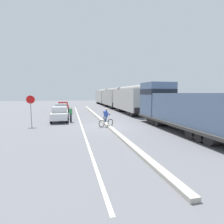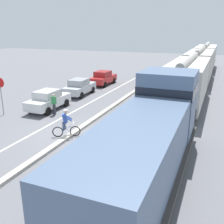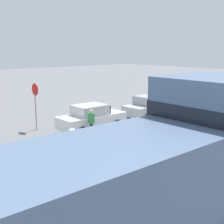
{
  "view_description": "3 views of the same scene",
  "coord_description": "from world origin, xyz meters",
  "px_view_note": "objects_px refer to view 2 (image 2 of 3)",
  "views": [
    {
      "loc": [
        -3.36,
        -15.93,
        3.09
      ],
      "look_at": [
        0.56,
        0.54,
        1.26
      ],
      "focal_mm": 28.0,
      "sensor_mm": 36.0,
      "label": 1
    },
    {
      "loc": [
        8.05,
        -12.89,
        6.29
      ],
      "look_at": [
        2.31,
        1.0,
        1.52
      ],
      "focal_mm": 42.0,
      "sensor_mm": 36.0,
      "label": 2
    },
    {
      "loc": [
        10.2,
        -7.01,
        5.0
      ],
      "look_at": [
        -4.22,
        5.41,
        1.03
      ],
      "focal_mm": 50.0,
      "sensor_mm": 36.0,
      "label": 3
    }
  ],
  "objects_px": {
    "locomotive": "(150,138)",
    "hopper_car_middle": "(199,65)",
    "pedestrian_by_cars": "(54,104)",
    "parked_car_red": "(103,78)",
    "stop_sign": "(1,89)",
    "hopper_car_lead": "(187,82)",
    "hopper_car_trailing": "(206,56)",
    "parked_car_silver": "(80,87)",
    "parked_car_white": "(48,100)",
    "cyclist": "(66,124)"
  },
  "relations": [
    {
      "from": "locomotive",
      "to": "stop_sign",
      "type": "distance_m",
      "value": 13.3
    },
    {
      "from": "parked_car_red",
      "to": "cyclist",
      "type": "xyz_separation_m",
      "value": [
        4.37,
        -15.17,
        0.0
      ]
    },
    {
      "from": "parked_car_silver",
      "to": "cyclist",
      "type": "bearing_deg",
      "value": -65.27
    },
    {
      "from": "locomotive",
      "to": "hopper_car_middle",
      "type": "relative_size",
      "value": 1.1
    },
    {
      "from": "parked_car_red",
      "to": "stop_sign",
      "type": "xyz_separation_m",
      "value": [
        -2.42,
        -13.27,
        1.21
      ]
    },
    {
      "from": "hopper_car_lead",
      "to": "stop_sign",
      "type": "distance_m",
      "value": 14.84
    },
    {
      "from": "locomotive",
      "to": "parked_car_silver",
      "type": "height_order",
      "value": "locomotive"
    },
    {
      "from": "parked_car_white",
      "to": "pedestrian_by_cars",
      "type": "relative_size",
      "value": 2.59
    },
    {
      "from": "parked_car_red",
      "to": "parked_car_silver",
      "type": "bearing_deg",
      "value": -90.72
    },
    {
      "from": "locomotive",
      "to": "hopper_car_lead",
      "type": "bearing_deg",
      "value": 90.0
    },
    {
      "from": "hopper_car_middle",
      "to": "pedestrian_by_cars",
      "type": "height_order",
      "value": "hopper_car_middle"
    },
    {
      "from": "parked_car_silver",
      "to": "stop_sign",
      "type": "height_order",
      "value": "stop_sign"
    },
    {
      "from": "hopper_car_lead",
      "to": "locomotive",
      "type": "bearing_deg",
      "value": -90.0
    },
    {
      "from": "hopper_car_middle",
      "to": "cyclist",
      "type": "xyz_separation_m",
      "value": [
        -5.8,
        -21.36,
        -1.26
      ]
    },
    {
      "from": "locomotive",
      "to": "parked_car_red",
      "type": "xyz_separation_m",
      "value": [
        -10.17,
        17.56,
        -0.98
      ]
    },
    {
      "from": "locomotive",
      "to": "parked_car_white",
      "type": "xyz_separation_m",
      "value": [
        -10.14,
        6.69,
        -0.98
      ]
    },
    {
      "from": "locomotive",
      "to": "hopper_car_middle",
      "type": "xyz_separation_m",
      "value": [
        -0.0,
        23.76,
        0.28
      ]
    },
    {
      "from": "parked_car_red",
      "to": "stop_sign",
      "type": "bearing_deg",
      "value": -100.32
    },
    {
      "from": "hopper_car_middle",
      "to": "pedestrian_by_cars",
      "type": "xyz_separation_m",
      "value": [
        -8.97,
        -17.97,
        -1.23
      ]
    },
    {
      "from": "hopper_car_middle",
      "to": "parked_car_silver",
      "type": "distance_m",
      "value": 15.62
    },
    {
      "from": "parked_car_red",
      "to": "pedestrian_by_cars",
      "type": "relative_size",
      "value": 2.61
    },
    {
      "from": "parked_car_white",
      "to": "stop_sign",
      "type": "bearing_deg",
      "value": -135.57
    },
    {
      "from": "hopper_car_lead",
      "to": "parked_car_white",
      "type": "distance_m",
      "value": 11.58
    },
    {
      "from": "hopper_car_lead",
      "to": "parked_car_silver",
      "type": "distance_m",
      "value": 10.32
    },
    {
      "from": "parked_car_silver",
      "to": "cyclist",
      "type": "distance_m",
      "value": 10.61
    },
    {
      "from": "stop_sign",
      "to": "pedestrian_by_cars",
      "type": "height_order",
      "value": "stop_sign"
    },
    {
      "from": "locomotive",
      "to": "parked_car_silver",
      "type": "distance_m",
      "value": 15.83
    },
    {
      "from": "hopper_car_middle",
      "to": "parked_car_red",
      "type": "height_order",
      "value": "hopper_car_middle"
    },
    {
      "from": "hopper_car_lead",
      "to": "hopper_car_trailing",
      "type": "xyz_separation_m",
      "value": [
        0.0,
        23.2,
        0.0
      ]
    },
    {
      "from": "hopper_car_middle",
      "to": "cyclist",
      "type": "relative_size",
      "value": 6.18
    },
    {
      "from": "parked_car_red",
      "to": "locomotive",
      "type": "bearing_deg",
      "value": -59.93
    },
    {
      "from": "hopper_car_trailing",
      "to": "stop_sign",
      "type": "xyz_separation_m",
      "value": [
        -12.58,
        -31.06,
        -0.05
      ]
    },
    {
      "from": "parked_car_red",
      "to": "cyclist",
      "type": "distance_m",
      "value": 15.78
    },
    {
      "from": "cyclist",
      "to": "locomotive",
      "type": "bearing_deg",
      "value": -22.45
    },
    {
      "from": "parked_car_white",
      "to": "parked_car_red",
      "type": "relative_size",
      "value": 0.99
    },
    {
      "from": "parked_car_red",
      "to": "hopper_car_middle",
      "type": "bearing_deg",
      "value": 31.34
    },
    {
      "from": "stop_sign",
      "to": "pedestrian_by_cars",
      "type": "xyz_separation_m",
      "value": [
        3.62,
        1.49,
        -1.18
      ]
    },
    {
      "from": "locomotive",
      "to": "stop_sign",
      "type": "height_order",
      "value": "locomotive"
    },
    {
      "from": "hopper_car_trailing",
      "to": "pedestrian_by_cars",
      "type": "relative_size",
      "value": 6.54
    },
    {
      "from": "hopper_car_lead",
      "to": "parked_car_silver",
      "type": "bearing_deg",
      "value": -179.31
    },
    {
      "from": "hopper_car_trailing",
      "to": "parked_car_white",
      "type": "bearing_deg",
      "value": -109.48
    },
    {
      "from": "parked_car_red",
      "to": "pedestrian_by_cars",
      "type": "bearing_deg",
      "value": -84.17
    },
    {
      "from": "hopper_car_lead",
      "to": "parked_car_red",
      "type": "distance_m",
      "value": 11.59
    },
    {
      "from": "cyclist",
      "to": "stop_sign",
      "type": "xyz_separation_m",
      "value": [
        -6.78,
        1.9,
        1.21
      ]
    },
    {
      "from": "hopper_car_middle",
      "to": "locomotive",
      "type": "bearing_deg",
      "value": -90.0
    },
    {
      "from": "hopper_car_lead",
      "to": "hopper_car_middle",
      "type": "height_order",
      "value": "same"
    },
    {
      "from": "hopper_car_lead",
      "to": "parked_car_silver",
      "type": "xyz_separation_m",
      "value": [
        -10.24,
        -0.12,
        -1.26
      ]
    },
    {
      "from": "parked_car_red",
      "to": "hopper_car_lead",
      "type": "bearing_deg",
      "value": -28.01
    },
    {
      "from": "hopper_car_middle",
      "to": "parked_car_silver",
      "type": "height_order",
      "value": "hopper_car_middle"
    },
    {
      "from": "locomotive",
      "to": "parked_car_red",
      "type": "height_order",
      "value": "locomotive"
    }
  ]
}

